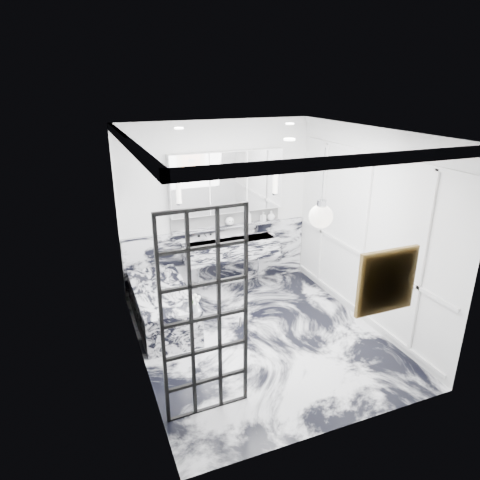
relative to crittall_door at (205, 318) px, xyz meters
name	(u,v)px	position (x,y,z in m)	size (l,w,h in m)	color
floor	(261,338)	(1.10, 1.04, -1.13)	(3.60, 3.60, 0.00)	silver
ceiling	(265,131)	(1.10, 1.04, 1.67)	(3.60, 3.60, 0.00)	white
wall_back	(217,207)	(1.10, 2.84, 0.27)	(3.60, 3.60, 0.00)	white
wall_front	(345,310)	(1.10, -0.76, 0.27)	(3.60, 3.60, 0.00)	white
wall_left	(136,262)	(-0.50, 1.04, 0.27)	(3.60, 3.60, 0.00)	white
wall_right	(366,229)	(2.70, 1.04, 0.27)	(3.60, 3.60, 0.00)	white
marble_clad_back	(219,257)	(1.10, 2.81, -0.61)	(3.18, 0.05, 1.05)	silver
marble_clad_left	(138,267)	(-0.48, 1.04, 0.21)	(0.02, 3.56, 2.68)	silver
panel_molding	(365,236)	(2.68, 1.04, 0.17)	(0.03, 3.40, 2.30)	white
soap_bottle_a	(249,217)	(1.63, 2.75, 0.07)	(0.09, 0.09, 0.22)	#8C5919
soap_bottle_b	(263,217)	(1.89, 2.75, 0.04)	(0.07, 0.08, 0.17)	#4C4C51
soap_bottle_c	(271,215)	(2.04, 2.75, 0.04)	(0.13, 0.13, 0.17)	silver
face_pot	(230,221)	(1.28, 2.75, 0.03)	(0.15, 0.15, 0.15)	white
amber_bottle	(248,220)	(1.60, 2.75, 0.01)	(0.04, 0.04, 0.10)	#8C5919
flower_vase	(195,308)	(0.20, 1.13, -0.52)	(0.08, 0.08, 0.12)	silver
crittall_door	(205,318)	(0.00, 0.00, 0.00)	(0.88, 0.04, 2.27)	black
artwork	(387,281)	(1.57, -0.72, 0.45)	(0.54, 0.05, 0.54)	#D24515
pendant_light	(321,216)	(1.25, -0.03, 0.92)	(0.25, 0.25, 0.25)	white
trough_sink	(231,249)	(1.25, 2.59, -0.40)	(1.60, 0.45, 0.30)	silver
ledge	(228,227)	(1.25, 2.76, -0.06)	(1.90, 0.14, 0.04)	silver
subway_tile	(226,218)	(1.25, 2.82, 0.07)	(1.90, 0.03, 0.23)	white
mirror_cabinet	(227,182)	(1.25, 2.76, 0.69)	(1.90, 0.16, 1.00)	white
sconce_left	(179,191)	(0.43, 2.67, 0.65)	(0.07, 0.07, 0.40)	white
sconce_right	(276,182)	(2.07, 2.67, 0.65)	(0.07, 0.07, 0.40)	white
bathtub	(162,306)	(-0.07, 1.93, -0.86)	(0.75, 1.65, 0.55)	silver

